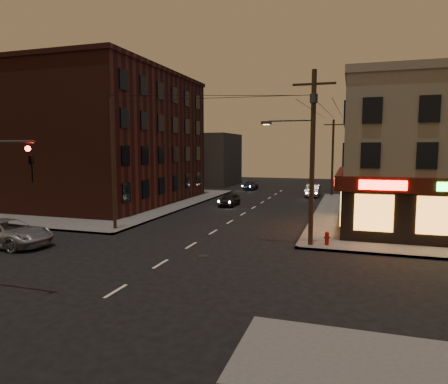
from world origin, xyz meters
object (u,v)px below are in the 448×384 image
at_px(sedan_near, 230,199).
at_px(fire_hydrant, 327,238).
at_px(sedan_mid, 313,190).
at_px(suv_cross, 7,233).
at_px(sedan_far, 251,185).

xyz_separation_m(sedan_near, fire_hydrant, (10.32, -14.49, -0.06)).
bearing_deg(sedan_mid, sedan_near, -123.58).
xyz_separation_m(sedan_mid, fire_hydrant, (3.06, -24.90, -0.15)).
distance_m(sedan_near, fire_hydrant, 17.79).
height_order(suv_cross, sedan_near, suv_cross).
distance_m(suv_cross, fire_hydrant, 18.86).
bearing_deg(sedan_mid, fire_hydrant, -81.66).
xyz_separation_m(sedan_near, sedan_far, (-1.79, 16.26, -0.03)).
bearing_deg(suv_cross, fire_hydrant, -71.42).
height_order(sedan_near, sedan_far, sedan_near).
bearing_deg(sedan_mid, sedan_far, 148.43).
bearing_deg(fire_hydrant, sedan_far, 111.49).
distance_m(sedan_mid, sedan_far, 10.78).
height_order(suv_cross, sedan_far, suv_cross).
bearing_deg(suv_cross, sedan_far, -7.30).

